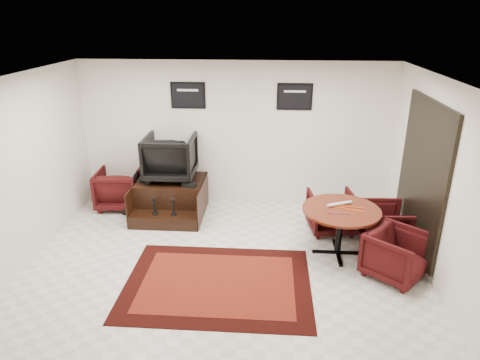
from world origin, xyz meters
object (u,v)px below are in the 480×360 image
at_px(shine_chair, 170,155).
at_px(table_chair_back, 331,210).
at_px(table_chair_corner, 397,253).
at_px(shine_podium, 171,198).
at_px(table_chair_window, 384,223).
at_px(armchair_side, 119,187).
at_px(meeting_table, 341,214).

xyz_separation_m(shine_chair, table_chair_back, (2.96, -0.64, -0.74)).
bearing_deg(table_chair_back, table_chair_corner, 110.72).
bearing_deg(shine_podium, table_chair_window, -13.49).
height_order(shine_podium, table_chair_back, table_chair_back).
bearing_deg(armchair_side, meeting_table, 155.77).
bearing_deg(armchair_side, shine_podium, 164.94).
distance_m(meeting_table, table_chair_window, 0.94).
xyz_separation_m(armchair_side, table_chair_window, (4.85, -1.12, -0.04)).
relative_size(table_chair_back, table_chair_window, 1.03).
distance_m(armchair_side, meeting_table, 4.34).
bearing_deg(table_chair_corner, shine_chair, 101.54).
bearing_deg(shine_chair, armchair_side, -4.57).
xyz_separation_m(meeting_table, table_chair_window, (0.79, 0.39, -0.31)).
bearing_deg(table_chair_back, shine_podium, -17.53).
bearing_deg(shine_podium, meeting_table, -23.53).
xyz_separation_m(table_chair_window, table_chair_corner, (-0.06, -0.98, 0.01)).
relative_size(shine_podium, table_chair_window, 1.73).
height_order(table_chair_back, table_chair_window, table_chair_back).
distance_m(shine_podium, armchair_side, 1.11).
height_order(meeting_table, table_chair_corner, same).
bearing_deg(armchair_side, table_chair_back, 166.12).
bearing_deg(shine_podium, table_chair_back, -9.65).
distance_m(shine_chair, armchair_side, 1.29).
xyz_separation_m(shine_chair, meeting_table, (2.98, -1.43, -0.43)).
bearing_deg(meeting_table, shine_podium, 156.47).
xyz_separation_m(meeting_table, table_chair_corner, (0.73, -0.58, -0.30)).
bearing_deg(meeting_table, armchair_side, 159.56).
relative_size(shine_chair, meeting_table, 0.78).
bearing_deg(shine_podium, armchair_side, 168.73).
distance_m(shine_podium, table_chair_back, 3.00).
bearing_deg(meeting_table, table_chair_window, 26.44).
xyz_separation_m(shine_podium, table_chair_window, (3.77, -0.90, 0.08)).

